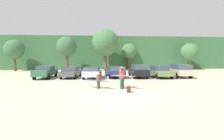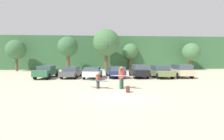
{
  "view_description": "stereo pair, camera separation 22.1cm",
  "coord_description": "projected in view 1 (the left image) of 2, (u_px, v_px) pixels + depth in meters",
  "views": [
    {
      "loc": [
        -1.59,
        -10.79,
        2.53
      ],
      "look_at": [
        -0.12,
        6.02,
        1.27
      ],
      "focal_mm": 28.02,
      "sensor_mm": 36.0,
      "label": 1
    },
    {
      "loc": [
        -1.37,
        -10.81,
        2.53
      ],
      "look_at": [
        -0.12,
        6.02,
        1.27
      ],
      "focal_mm": 28.02,
      "sensor_mm": 36.0,
      "label": 2
    }
  ],
  "objects": [
    {
      "name": "ground_plane",
      "position": [
        122.0,
        97.0,
        11.05
      ],
      "size": [
        120.0,
        120.0,
        0.0
      ],
      "primitive_type": "plane",
      "color": "beige"
    },
    {
      "name": "hillside_ridge",
      "position": [
        103.0,
        53.0,
        41.4
      ],
      "size": [
        108.0,
        12.0,
        6.82
      ],
      "primitive_type": "cube",
      "color": "#38663D",
      "rests_on": "ground_plane"
    },
    {
      "name": "tree_far_right",
      "position": [
        14.0,
        50.0,
        31.28
      ],
      "size": [
        3.5,
        3.5,
        5.64
      ],
      "color": "brown",
      "rests_on": "ground_plane"
    },
    {
      "name": "tree_left",
      "position": [
        67.0,
        47.0,
        31.21
      ],
      "size": [
        3.57,
        3.57,
        6.21
      ],
      "color": "brown",
      "rests_on": "ground_plane"
    },
    {
      "name": "tree_center_left",
      "position": [
        105.0,
        43.0,
        31.84
      ],
      "size": [
        4.89,
        4.89,
        7.63
      ],
      "color": "brown",
      "rests_on": "ground_plane"
    },
    {
      "name": "tree_center",
      "position": [
        129.0,
        51.0,
        35.35
      ],
      "size": [
        3.12,
        3.12,
        5.27
      ],
      "color": "brown",
      "rests_on": "ground_plane"
    },
    {
      "name": "tree_ridge_back",
      "position": [
        189.0,
        52.0,
        34.19
      ],
      "size": [
        3.43,
        3.43,
        5.23
      ],
      "color": "brown",
      "rests_on": "ground_plane"
    },
    {
      "name": "parked_car_forest_green",
      "position": [
        46.0,
        71.0,
        20.98
      ],
      "size": [
        1.96,
        4.64,
        1.48
      ],
      "rotation": [
        0.0,
        0.0,
        1.52
      ],
      "color": "#2D6642",
      "rests_on": "ground_plane"
    },
    {
      "name": "parked_car_dark_gray",
      "position": [
        71.0,
        72.0,
        21.43
      ],
      "size": [
        2.29,
        4.7,
        1.36
      ],
      "rotation": [
        0.0,
        0.0,
        1.46
      ],
      "color": "#4C4F54",
      "rests_on": "ground_plane"
    },
    {
      "name": "parked_car_white",
      "position": [
        92.0,
        72.0,
        20.87
      ],
      "size": [
        2.28,
        4.81,
        1.35
      ],
      "rotation": [
        0.0,
        0.0,
        1.47
      ],
      "color": "white",
      "rests_on": "ground_plane"
    },
    {
      "name": "parked_car_navy",
      "position": [
        115.0,
        71.0,
        21.7
      ],
      "size": [
        2.19,
        4.91,
        1.41
      ],
      "rotation": [
        0.0,
        0.0,
        1.65
      ],
      "color": "navy",
      "rests_on": "ground_plane"
    },
    {
      "name": "parked_car_black",
      "position": [
        138.0,
        71.0,
        21.62
      ],
      "size": [
        1.83,
        4.67,
        1.64
      ],
      "rotation": [
        0.0,
        0.0,
        1.55
      ],
      "color": "black",
      "rests_on": "ground_plane"
    },
    {
      "name": "parked_car_olive_green",
      "position": [
        160.0,
        71.0,
        21.63
      ],
      "size": [
        2.08,
        4.55,
        1.52
      ],
      "rotation": [
        0.0,
        0.0,
        1.6
      ],
      "color": "#6B7F4C",
      "rests_on": "ground_plane"
    },
    {
      "name": "parked_car_champagne",
      "position": [
        179.0,
        70.0,
        21.94
      ],
      "size": [
        1.99,
        4.67,
        1.62
      ],
      "rotation": [
        0.0,
        0.0,
        1.53
      ],
      "color": "beige",
      "rests_on": "ground_plane"
    },
    {
      "name": "person_adult",
      "position": [
        122.0,
        76.0,
        13.86
      ],
      "size": [
        0.54,
        0.73,
        1.78
      ],
      "rotation": [
        0.0,
        0.0,
        2.57
      ],
      "color": "#26593F",
      "rests_on": "ground_plane"
    },
    {
      "name": "person_child",
      "position": [
        98.0,
        80.0,
        13.99
      ],
      "size": [
        0.38,
        0.51,
        1.24
      ],
      "rotation": [
        0.0,
        0.0,
        2.57
      ],
      "color": "#4C4C51",
      "rests_on": "ground_plane"
    },
    {
      "name": "surfboard_cream",
      "position": [
        123.0,
        76.0,
        13.85
      ],
      "size": [
        2.13,
        1.58,
        0.15
      ],
      "rotation": [
        0.0,
        0.0,
        2.62
      ],
      "color": "beige"
    },
    {
      "name": "surfboard_teal",
      "position": [
        97.0,
        81.0,
        14.04
      ],
      "size": [
        2.28,
        1.65,
        0.24
      ],
      "rotation": [
        0.0,
        0.0,
        2.64
      ],
      "color": "teal"
    },
    {
      "name": "backpack_dropped",
      "position": [
        129.0,
        89.0,
        12.47
      ],
      "size": [
        0.24,
        0.34,
        0.45
      ],
      "color": "#592D23",
      "rests_on": "ground_plane"
    }
  ]
}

